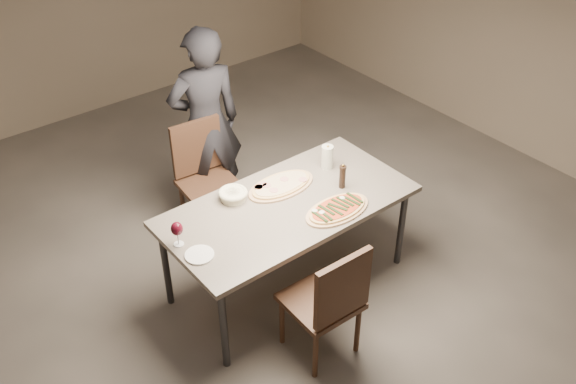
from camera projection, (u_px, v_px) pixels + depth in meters
room at (288, 123)px, 4.14m from camera, size 7.00×7.00×7.00m
dining_table at (288, 210)px, 4.55m from camera, size 1.80×0.90×0.75m
zucchini_pizza at (337, 209)px, 4.44m from camera, size 0.52×0.29×0.05m
ham_pizza at (281, 185)px, 4.67m from camera, size 0.54×0.30×0.04m
bread_basket at (233, 194)px, 4.53m from camera, size 0.21×0.21×0.07m
oil_dish at (345, 200)px, 4.54m from camera, size 0.12×0.12×0.01m
pepper_mill_left at (327, 157)px, 4.83m from camera, size 0.05×0.05×0.20m
pepper_mill_right at (342, 176)px, 4.62m from camera, size 0.05×0.05×0.20m
carafe at (327, 157)px, 4.83m from camera, size 0.09×0.09×0.19m
wine_glass at (177, 230)px, 4.09m from camera, size 0.08×0.08×0.18m
side_plate at (199, 255)px, 4.07m from camera, size 0.19×0.19×0.01m
chair_near at (330, 299)px, 4.07m from camera, size 0.46×0.46×0.94m
chair_far at (204, 172)px, 5.22m from camera, size 0.49×0.49×0.95m
diner at (206, 124)px, 5.26m from camera, size 0.68×0.53×1.67m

